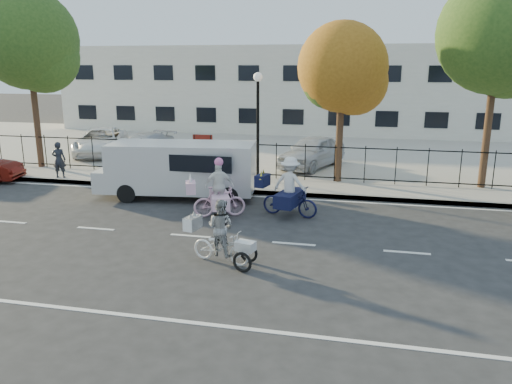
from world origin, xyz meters
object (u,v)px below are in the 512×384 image
(unicorn_bike, at_px, (218,195))
(lot_car_b, at_px, (101,141))
(bull_bike, at_px, (289,193))
(lot_car_a, at_px, (143,146))
(lamppost, at_px, (258,107))
(white_van, at_px, (180,168))
(lot_car_d, at_px, (312,152))
(zebra_trike, at_px, (221,238))
(pedestrian, at_px, (59,160))

(unicorn_bike, height_order, lot_car_b, unicorn_bike)
(bull_bike, bearing_deg, lot_car_a, 60.24)
(unicorn_bike, height_order, bull_bike, bull_bike)
(lamppost, relative_size, white_van, 0.73)
(lot_car_a, height_order, lot_car_d, lot_car_d)
(zebra_trike, xyz_separation_m, lot_car_a, (-7.76, 12.31, 0.11))
(lot_car_d, bearing_deg, white_van, -103.37)
(lot_car_b, bearing_deg, bull_bike, -55.40)
(zebra_trike, height_order, lot_car_b, zebra_trike)
(pedestrian, relative_size, lot_car_d, 0.36)
(bull_bike, xyz_separation_m, lot_car_d, (-0.07, 7.33, 0.09))
(bull_bike, relative_size, lot_car_d, 0.51)
(lot_car_b, xyz_separation_m, lot_car_d, (11.26, -1.00, 0.03))
(lot_car_d, bearing_deg, lot_car_a, -162.91)
(lot_car_a, xyz_separation_m, lot_car_d, (8.73, -0.73, 0.13))
(zebra_trike, distance_m, lot_car_d, 11.63)
(white_van, distance_m, lot_car_b, 9.91)
(lot_car_b, relative_size, lot_car_d, 1.18)
(pedestrian, xyz_separation_m, lot_car_a, (1.38, 5.22, -0.17))
(zebra_trike, relative_size, lot_car_d, 0.45)
(bull_bike, xyz_separation_m, lot_car_b, (-11.33, 8.33, 0.06))
(lot_car_b, bearing_deg, lot_car_d, -24.16)
(zebra_trike, relative_size, lot_car_b, 0.38)
(lot_car_a, bearing_deg, zebra_trike, -44.53)
(lamppost, relative_size, pedestrian, 2.85)
(zebra_trike, bearing_deg, bull_bike, 0.49)
(zebra_trike, height_order, unicorn_bike, unicorn_bike)
(bull_bike, distance_m, lot_car_b, 14.06)
(lot_car_b, bearing_deg, lamppost, -42.71)
(lot_car_a, bearing_deg, lot_car_b, -173.03)
(lamppost, bearing_deg, lot_car_b, 156.35)
(pedestrian, bearing_deg, lot_car_b, -93.58)
(unicorn_bike, height_order, white_van, white_van)
(zebra_trike, bearing_deg, white_van, 43.78)
(white_van, height_order, pedestrian, white_van)
(zebra_trike, distance_m, pedestrian, 11.57)
(lamppost, bearing_deg, white_van, -129.04)
(lamppost, relative_size, zebra_trike, 2.27)
(lamppost, distance_m, bull_bike, 5.21)
(unicorn_bike, height_order, lot_car_d, unicorn_bike)
(lamppost, bearing_deg, bull_bike, -65.15)
(lot_car_b, height_order, lot_car_d, lot_car_d)
(white_van, height_order, lot_car_a, white_van)
(zebra_trike, height_order, white_van, white_van)
(bull_bike, bearing_deg, lot_car_b, 66.38)
(zebra_trike, height_order, lot_car_d, zebra_trike)
(white_van, bearing_deg, lot_car_b, 128.73)
(unicorn_bike, distance_m, lot_car_d, 8.20)
(bull_bike, height_order, pedestrian, bull_bike)
(zebra_trike, relative_size, unicorn_bike, 0.98)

